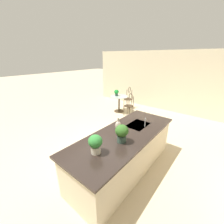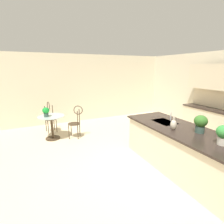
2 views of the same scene
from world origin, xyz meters
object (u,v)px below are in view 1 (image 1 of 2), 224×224
object	(u,v)px
bistro_table	(119,102)
potted_plant_counter_far	(95,143)
potted_plant_on_table	(116,92)
potted_plant_counter_near	(122,132)
vase_on_counter	(118,125)
chair_by_island	(128,97)
chair_near_window	(129,104)

from	to	relation	value
bistro_table	potted_plant_counter_far	bearing A→B (deg)	31.49
potted_plant_on_table	potted_plant_counter_near	size ratio (longest dim) A/B	0.81
potted_plant_counter_near	vase_on_counter	xyz separation A→B (m)	(-0.35, -0.35, -0.09)
potted_plant_on_table	potted_plant_counter_far	world-z (taller)	potted_plant_counter_far
potted_plant_counter_far	potted_plant_on_table	bearing A→B (deg)	-146.82
bistro_table	vase_on_counter	bearing A→B (deg)	36.23
bistro_table	potted_plant_on_table	bearing A→B (deg)	-78.57
bistro_table	chair_by_island	world-z (taller)	chair_by_island
vase_on_counter	chair_by_island	bearing A→B (deg)	-150.03
potted_plant_counter_near	potted_plant_counter_far	bearing A→B (deg)	-14.19
chair_by_island	potted_plant_counter_far	size ratio (longest dim) A/B	3.12
vase_on_counter	potted_plant_on_table	bearing A→B (deg)	-141.76
potted_plant_counter_near	chair_near_window	bearing A→B (deg)	-149.78
chair_by_island	potted_plant_counter_near	bearing A→B (deg)	31.51
chair_near_window	potted_plant_on_table	world-z (taller)	chair_near_window
bistro_table	potted_plant_counter_far	size ratio (longest dim) A/B	2.39
bistro_table	potted_plant_on_table	world-z (taller)	potted_plant_on_table
potted_plant_on_table	vase_on_counter	world-z (taller)	vase_on_counter
bistro_table	vase_on_counter	size ratio (longest dim) A/B	2.78
bistro_table	potted_plant_on_table	xyz separation A→B (m)	(0.03, -0.14, 0.46)
chair_near_window	chair_by_island	bearing A→B (deg)	-144.62
vase_on_counter	potted_plant_counter_far	bearing A→B (deg)	12.91
potted_plant_counter_near	vase_on_counter	size ratio (longest dim) A/B	1.22
chair_by_island	potted_plant_counter_far	xyz separation A→B (m)	(4.51, 2.29, 0.54)
potted_plant_counter_far	potted_plant_counter_near	distance (m)	0.57
chair_by_island	bistro_table	bearing A→B (deg)	-2.26
potted_plant_counter_far	vase_on_counter	size ratio (longest dim) A/B	1.16
chair_by_island	potted_plant_counter_far	bearing A→B (deg)	26.90
bistro_table	chair_by_island	distance (m)	0.74
chair_near_window	potted_plant_on_table	xyz separation A→B (m)	(-0.19, -0.84, 0.33)
bistro_table	chair_by_island	size ratio (longest dim) A/B	0.77
chair_by_island	chair_near_window	bearing A→B (deg)	35.38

